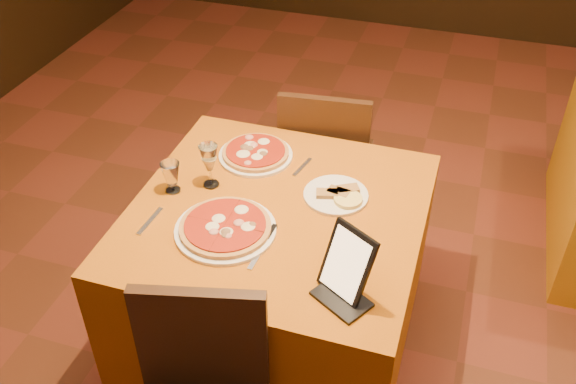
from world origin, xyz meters
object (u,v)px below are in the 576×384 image
(chair_main_far, at_px, (327,160))
(wine_glass, at_px, (210,166))
(pizza_near, at_px, (225,228))
(pizza_far, at_px, (256,154))
(water_glass, at_px, (171,177))
(tablet, at_px, (347,263))
(main_table, at_px, (278,279))

(chair_main_far, height_order, wine_glass, wine_glass)
(chair_main_far, bearing_deg, pizza_near, 75.56)
(chair_main_far, distance_m, pizza_far, 0.61)
(chair_main_far, bearing_deg, water_glass, 55.77)
(pizza_near, xyz_separation_m, tablet, (0.48, -0.15, 0.10))
(chair_main_far, bearing_deg, main_table, 83.74)
(pizza_far, bearing_deg, main_table, -57.23)
(pizza_far, distance_m, wine_glass, 0.27)
(tablet, bearing_deg, pizza_near, -166.65)
(chair_main_far, distance_m, wine_glass, 0.88)
(chair_main_far, xyz_separation_m, tablet, (0.34, -1.12, 0.41))
(chair_main_far, relative_size, pizza_far, 2.91)
(chair_main_far, bearing_deg, pizza_far, 61.62)
(chair_main_far, xyz_separation_m, pizza_far, (-0.20, -0.49, 0.31))
(pizza_near, bearing_deg, tablet, -17.26)
(pizza_near, height_order, pizza_far, same)
(main_table, distance_m, wine_glass, 0.56)
(main_table, relative_size, chair_main_far, 1.21)
(main_table, bearing_deg, water_glass, -178.16)
(main_table, xyz_separation_m, pizza_near, (-0.14, -0.18, 0.39))
(pizza_far, height_order, wine_glass, wine_glass)
(main_table, bearing_deg, chair_main_far, 90.00)
(chair_main_far, height_order, pizza_far, chair_main_far)
(wine_glass, xyz_separation_m, water_glass, (-0.13, -0.08, -0.03))
(main_table, height_order, chair_main_far, chair_main_far)
(wine_glass, height_order, tablet, tablet)
(main_table, distance_m, chair_main_far, 0.80)
(main_table, xyz_separation_m, water_glass, (-0.43, -0.01, 0.44))
(main_table, xyz_separation_m, tablet, (0.34, -0.33, 0.49))
(main_table, relative_size, wine_glass, 5.79)
(chair_main_far, relative_size, pizza_near, 2.44)
(pizza_near, bearing_deg, chair_main_far, 81.82)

